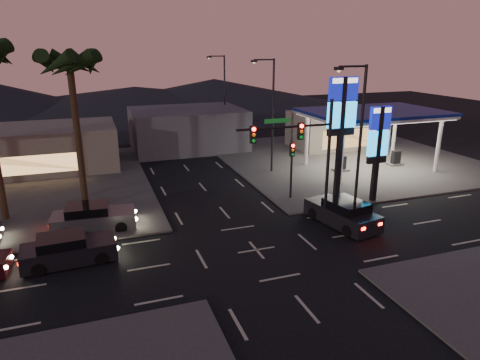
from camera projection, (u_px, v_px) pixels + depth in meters
name	position (u px, v px, depth m)	size (l,w,h in m)	color
ground	(256.00, 250.00, 24.10)	(140.00, 140.00, 0.00)	black
corner_lot_ne	(345.00, 158.00, 43.55)	(24.00, 24.00, 0.12)	#47443F
gas_station	(373.00, 115.00, 38.45)	(12.20, 8.20, 5.47)	silver
convenience_store	(337.00, 130.00, 48.11)	(10.00, 6.00, 4.00)	#726B5B
pylon_sign_tall	(342.00, 115.00, 29.83)	(2.20, 0.35, 9.00)	black
pylon_sign_short	(378.00, 140.00, 30.24)	(1.60, 0.35, 7.00)	black
traffic_signal_mast	(304.00, 147.00, 25.51)	(6.10, 0.39, 8.00)	black
pedestal_signal	(292.00, 161.00, 31.25)	(0.32, 0.39, 4.30)	black
streetlight_near	(357.00, 139.00, 25.44)	(2.14, 0.25, 10.00)	black
streetlight_mid	(271.00, 110.00, 37.14)	(2.14, 0.25, 10.00)	black
streetlight_far	(223.00, 93.00, 49.73)	(2.14, 0.25, 10.00)	black
palm_a	(70.00, 72.00, 26.96)	(4.41, 4.41, 10.86)	black
building_far_west	(25.00, 149.00, 38.85)	(16.00, 8.00, 4.00)	#726B5B
building_far_mid	(188.00, 129.00, 47.47)	(12.00, 9.00, 4.40)	#4C4C51
hill_right	(215.00, 92.00, 82.09)	(50.00, 50.00, 5.00)	black
hill_center	(135.00, 98.00, 77.48)	(60.00, 60.00, 4.00)	black
car_lane_a_front	(68.00, 250.00, 22.50)	(4.95, 2.29, 1.58)	black
car_lane_b_front	(93.00, 218.00, 26.57)	(5.25, 2.47, 1.67)	#525154
suv_station	(343.00, 213.00, 27.28)	(3.03, 5.40, 1.71)	black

